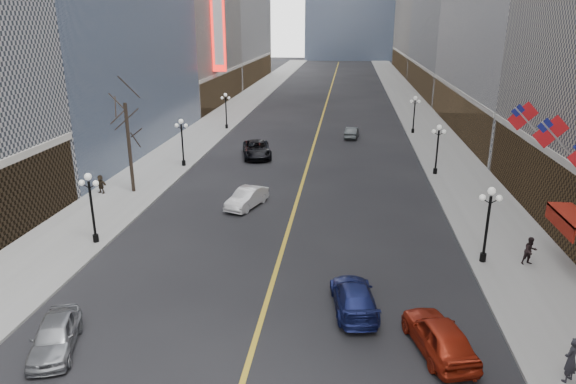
% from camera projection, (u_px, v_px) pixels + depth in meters
% --- Properties ---
extents(sidewalk_east, '(6.00, 230.00, 0.15)m').
position_uv_depth(sidewalk_east, '(426.00, 127.00, 67.23)').
color(sidewalk_east, gray).
rests_on(sidewalk_east, ground).
extents(sidewalk_west, '(6.00, 230.00, 0.15)m').
position_uv_depth(sidewalk_west, '(218.00, 123.00, 70.32)').
color(sidewalk_west, gray).
rests_on(sidewalk_west, ground).
extents(lane_line, '(0.25, 200.00, 0.02)m').
position_uv_depth(lane_line, '(323.00, 113.00, 78.21)').
color(lane_line, gold).
rests_on(lane_line, ground).
extents(streetlamp_east_1, '(1.26, 0.44, 4.52)m').
position_uv_depth(streetlamp_east_1, '(488.00, 217.00, 28.92)').
color(streetlamp_east_1, black).
rests_on(streetlamp_east_1, sidewalk_east).
extents(streetlamp_east_2, '(1.26, 0.44, 4.52)m').
position_uv_depth(streetlamp_east_2, '(438.00, 144.00, 45.86)').
color(streetlamp_east_2, black).
rests_on(streetlamp_east_2, sidewalk_east).
extents(streetlamp_east_3, '(1.26, 0.44, 4.52)m').
position_uv_depth(streetlamp_east_3, '(414.00, 111.00, 62.81)').
color(streetlamp_east_3, black).
rests_on(streetlamp_east_3, sidewalk_east).
extents(streetlamp_west_1, '(1.26, 0.44, 4.52)m').
position_uv_depth(streetlamp_west_1, '(91.00, 201.00, 31.52)').
color(streetlamp_west_1, black).
rests_on(streetlamp_west_1, sidewalk_west).
extents(streetlamp_west_2, '(1.26, 0.44, 4.52)m').
position_uv_depth(streetlamp_west_2, '(182.00, 137.00, 48.47)').
color(streetlamp_west_2, black).
rests_on(streetlamp_west_2, sidewalk_west).
extents(streetlamp_west_3, '(1.26, 0.44, 4.52)m').
position_uv_depth(streetlamp_west_3, '(226.00, 107.00, 65.41)').
color(streetlamp_west_3, black).
rests_on(streetlamp_west_3, sidewalk_west).
extents(flag_4, '(2.87, 0.12, 2.87)m').
position_uv_depth(flag_4, '(553.00, 135.00, 29.01)').
color(flag_4, '#B2B2B7').
rests_on(flag_4, ground).
extents(flag_5, '(2.87, 0.12, 2.87)m').
position_uv_depth(flag_5, '(525.00, 119.00, 33.72)').
color(flag_5, '#B2B2B7').
rests_on(flag_5, ground).
extents(awning_c, '(1.40, 4.00, 0.93)m').
position_uv_depth(awning_c, '(569.00, 217.00, 28.38)').
color(awning_c, maroon).
rests_on(awning_c, ground).
extents(theatre_marquee, '(2.00, 0.55, 12.00)m').
position_uv_depth(theatre_marquee, '(218.00, 30.00, 76.14)').
color(theatre_marquee, red).
rests_on(theatre_marquee, ground).
extents(tree_west_far, '(3.60, 3.60, 7.92)m').
position_uv_depth(tree_west_far, '(126.00, 117.00, 40.06)').
color(tree_west_far, '#2D231C').
rests_on(tree_west_far, sidewalk_west).
extents(car_nb_near, '(2.93, 4.54, 1.44)m').
position_uv_depth(car_nb_near, '(55.00, 335.00, 21.81)').
color(car_nb_near, '#999CA0').
rests_on(car_nb_near, ground).
extents(car_nb_mid, '(2.84, 4.63, 1.44)m').
position_uv_depth(car_nb_mid, '(247.00, 198.00, 38.65)').
color(car_nb_mid, silver).
rests_on(car_nb_mid, ground).
extents(car_nb_far, '(4.02, 6.36, 1.64)m').
position_uv_depth(car_nb_far, '(257.00, 149.00, 52.77)').
color(car_nb_far, black).
rests_on(car_nb_far, ground).
extents(car_sb_near, '(2.63, 5.06, 1.40)m').
position_uv_depth(car_sb_near, '(354.00, 297.00, 24.87)').
color(car_sb_near, navy).
rests_on(car_sb_near, ground).
extents(car_sb_mid, '(3.08, 5.02, 1.60)m').
position_uv_depth(car_sb_mid, '(439.00, 335.00, 21.67)').
color(car_sb_mid, maroon).
rests_on(car_sb_mid, ground).
extents(car_sb_far, '(1.82, 4.13, 1.32)m').
position_uv_depth(car_sb_far, '(352.00, 132.00, 61.38)').
color(car_sb_far, '#424749').
rests_on(car_sb_far, ground).
extents(ped_ne_corner, '(0.86, 0.84, 1.91)m').
position_uv_depth(ped_ne_corner, '(571.00, 360.00, 19.63)').
color(ped_ne_corner, black).
rests_on(ped_ne_corner, sidewalk_east).
extents(ped_east_walk, '(0.90, 0.66, 1.66)m').
position_uv_depth(ped_east_walk, '(530.00, 251.00, 29.17)').
color(ped_east_walk, black).
rests_on(ped_east_walk, sidewalk_east).
extents(ped_west_far, '(1.47, 0.86, 1.52)m').
position_uv_depth(ped_west_far, '(101.00, 184.00, 41.25)').
color(ped_west_far, black).
rests_on(ped_west_far, sidewalk_west).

